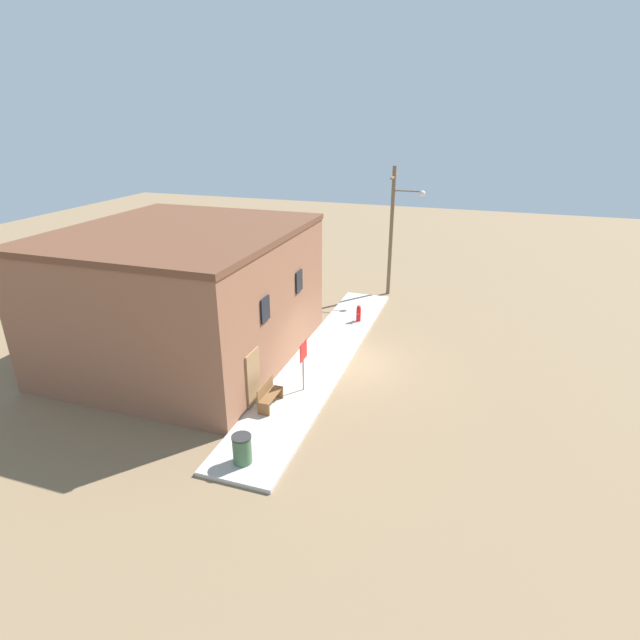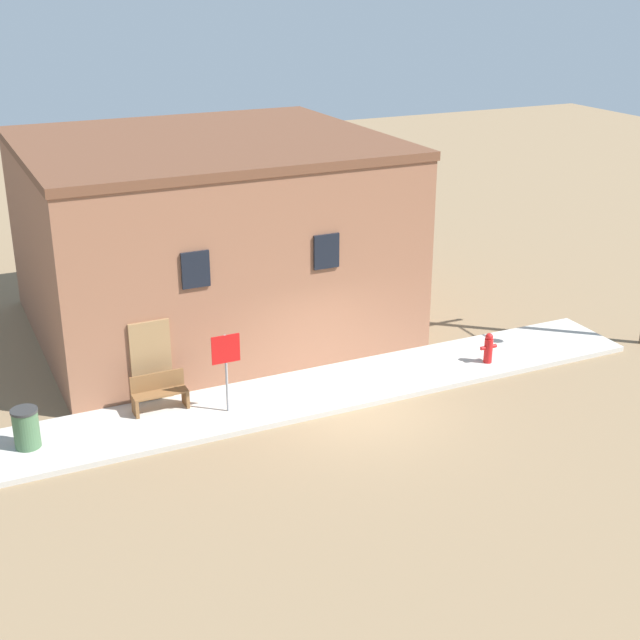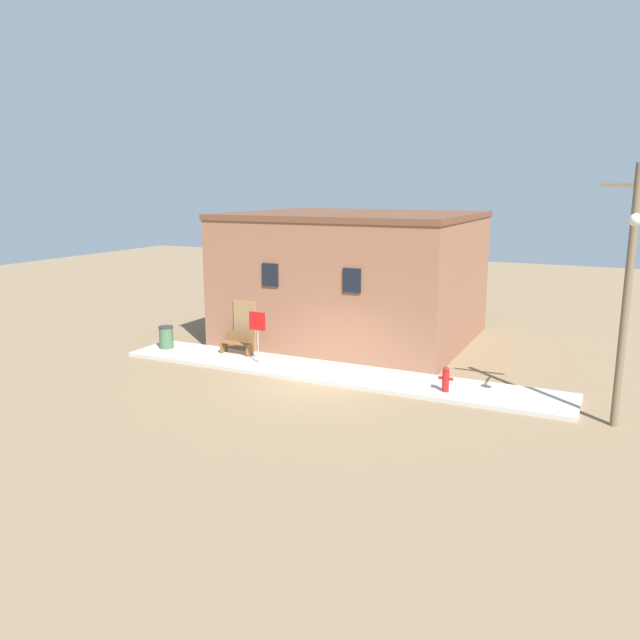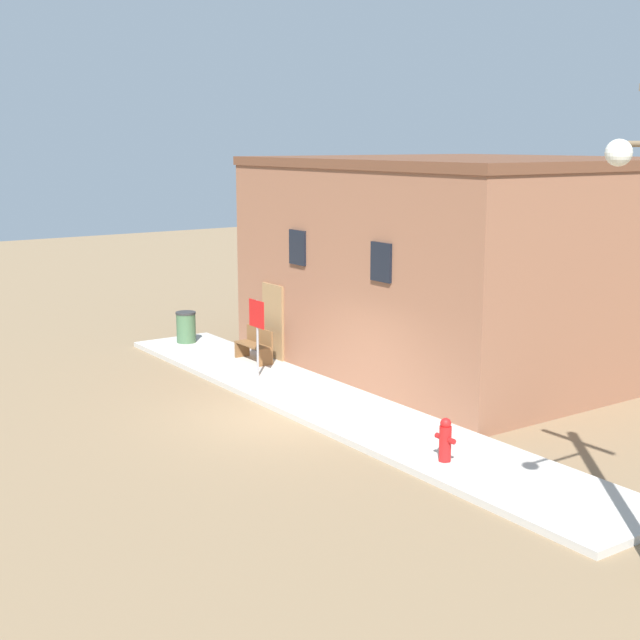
{
  "view_description": "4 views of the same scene",
  "coord_description": "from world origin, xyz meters",
  "px_view_note": "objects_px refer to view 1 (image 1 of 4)",
  "views": [
    {
      "loc": [
        -18.48,
        -4.8,
        9.86
      ],
      "look_at": [
        -0.43,
        1.22,
        2.0
      ],
      "focal_mm": 28.0,
      "sensor_mm": 36.0,
      "label": 1
    },
    {
      "loc": [
        -9.05,
        -17.18,
        10.03
      ],
      "look_at": [
        -0.43,
        1.22,
        2.0
      ],
      "focal_mm": 50.0,
      "sensor_mm": 36.0,
      "label": 2
    },
    {
      "loc": [
        9.1,
        -18.56,
        6.66
      ],
      "look_at": [
        -0.43,
        1.22,
        2.0
      ],
      "focal_mm": 35.0,
      "sensor_mm": 36.0,
      "label": 3
    },
    {
      "loc": [
        16.05,
        -10.21,
        6.02
      ],
      "look_at": [
        -0.43,
        1.22,
        2.0
      ],
      "focal_mm": 50.0,
      "sensor_mm": 36.0,
      "label": 4
    }
  ],
  "objects_px": {
    "stop_sign": "(303,357)",
    "utility_pole": "(394,226)",
    "fire_hydrant": "(359,313)",
    "bench": "(269,395)",
    "trash_bin": "(242,449)"
  },
  "relations": [
    {
      "from": "trash_bin",
      "to": "utility_pole",
      "type": "height_order",
      "value": "utility_pole"
    },
    {
      "from": "fire_hydrant",
      "to": "utility_pole",
      "type": "height_order",
      "value": "utility_pole"
    },
    {
      "from": "stop_sign",
      "to": "utility_pole",
      "type": "height_order",
      "value": "utility_pole"
    },
    {
      "from": "stop_sign",
      "to": "trash_bin",
      "type": "bearing_deg",
      "value": 176.66
    },
    {
      "from": "bench",
      "to": "trash_bin",
      "type": "height_order",
      "value": "trash_bin"
    },
    {
      "from": "fire_hydrant",
      "to": "stop_sign",
      "type": "xyz_separation_m",
      "value": [
        -7.3,
        0.28,
        0.96
      ]
    },
    {
      "from": "stop_sign",
      "to": "bench",
      "type": "xyz_separation_m",
      "value": [
        -1.44,
        0.79,
        -0.96
      ]
    },
    {
      "from": "stop_sign",
      "to": "utility_pole",
      "type": "relative_size",
      "value": 0.27
    },
    {
      "from": "fire_hydrant",
      "to": "stop_sign",
      "type": "height_order",
      "value": "stop_sign"
    },
    {
      "from": "fire_hydrant",
      "to": "utility_pole",
      "type": "bearing_deg",
      "value": -7.61
    },
    {
      "from": "fire_hydrant",
      "to": "trash_bin",
      "type": "height_order",
      "value": "trash_bin"
    },
    {
      "from": "utility_pole",
      "to": "fire_hydrant",
      "type": "bearing_deg",
      "value": 172.39
    },
    {
      "from": "stop_sign",
      "to": "utility_pole",
      "type": "xyz_separation_m",
      "value": [
        12.33,
        -0.95,
        2.52
      ]
    },
    {
      "from": "bench",
      "to": "utility_pole",
      "type": "distance_m",
      "value": 14.31
    },
    {
      "from": "fire_hydrant",
      "to": "bench",
      "type": "distance_m",
      "value": 8.81
    }
  ]
}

